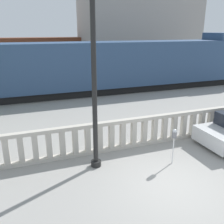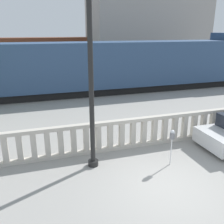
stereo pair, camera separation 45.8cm
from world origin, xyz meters
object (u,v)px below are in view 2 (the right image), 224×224
object	(u,v)px
lamppost	(91,80)
train_far	(11,54)
parking_meter	(172,137)
train_near	(116,66)

from	to	relation	value
lamppost	train_far	size ratio (longest dim) A/B	0.22
parking_meter	train_far	xyz separation A→B (m)	(-6.71, 25.18, 0.89)
lamppost	train_near	xyz separation A→B (m)	(4.35, 10.47, -1.12)
parking_meter	train_far	distance (m)	26.08
parking_meter	train_far	bearing A→B (deg)	104.92
lamppost	train_near	size ratio (longest dim) A/B	0.25
train_far	train_near	bearing A→B (deg)	-58.95
lamppost	parking_meter	xyz separation A→B (m)	(2.67, -0.78, -2.03)
train_near	train_far	distance (m)	16.26
lamppost	train_near	world-z (taller)	lamppost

